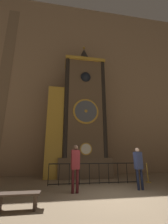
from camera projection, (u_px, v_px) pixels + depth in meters
The scene contains 8 objects.
ground_plane at pixel (118, 198), 5.18m from camera, with size 28.00×28.00×0.00m, color #847056.
cathedral_back_wall at pixel (84, 79), 13.28m from camera, with size 24.00×0.32×15.72m.
clock_tower at pixel (79, 116), 10.73m from camera, with size 4.30×1.82×10.03m.
railing_fence at pixel (94, 172), 7.70m from camera, with size 4.65×0.05×1.02m.
visitor_near at pixel (75, 163), 6.12m from camera, with size 0.36×0.25×1.84m.
visitor_far at pixel (138, 164), 6.62m from camera, with size 0.39×0.31×1.75m.
stanchion_post at pixel (148, 176), 8.09m from camera, with size 0.28×0.28×0.98m.
visitor_bench at pixel (18, 198), 4.15m from camera, with size 1.20×0.40×0.44m.
Camera 1 is at (-2.16, -5.51, 1.49)m, focal length 24.00 mm.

